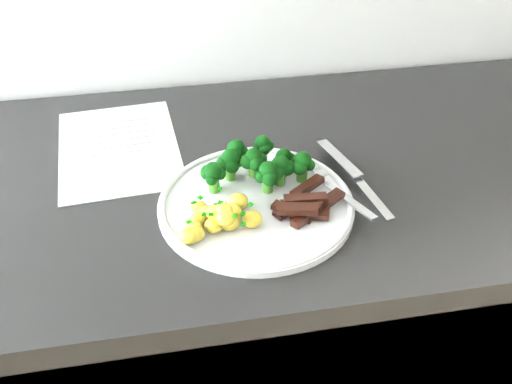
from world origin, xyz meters
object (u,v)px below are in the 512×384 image
(counter, at_px, (303,344))
(beef_strips, at_px, (305,205))
(recipe_paper, at_px, (119,148))
(knife, at_px, (362,187))
(broccoli, at_px, (259,163))
(potatoes, at_px, (217,219))
(plate, at_px, (256,203))
(fork, at_px, (339,190))

(counter, distance_m, beef_strips, 0.50)
(recipe_paper, relative_size, knife, 1.35)
(broccoli, relative_size, potatoes, 1.48)
(recipe_paper, xyz_separation_m, plate, (0.20, -0.20, 0.01))
(fork, bearing_deg, broccoli, 153.25)
(counter, relative_size, fork, 14.35)
(counter, relative_size, plate, 8.43)
(recipe_paper, relative_size, potatoes, 2.49)
(counter, distance_m, fork, 0.49)
(beef_strips, bearing_deg, counter, 67.49)
(counter, xyz_separation_m, potatoes, (-0.18, -0.13, 0.49))
(counter, xyz_separation_m, plate, (-0.12, -0.09, 0.47))
(knife, bearing_deg, plate, -176.35)
(potatoes, xyz_separation_m, beef_strips, (0.13, 0.01, -0.00))
(broccoli, xyz_separation_m, knife, (0.15, -0.04, -0.04))
(recipe_paper, height_order, potatoes, potatoes)
(broccoli, height_order, potatoes, broccoli)
(fork, bearing_deg, recipe_paper, 148.28)
(plate, height_order, beef_strips, beef_strips)
(recipe_paper, height_order, beef_strips, beef_strips)
(beef_strips, relative_size, fork, 0.66)
(beef_strips, bearing_deg, recipe_paper, 139.09)
(beef_strips, distance_m, knife, 0.11)
(potatoes, bearing_deg, recipe_paper, 119.84)
(plate, distance_m, broccoli, 0.07)
(recipe_paper, height_order, broccoli, broccoli)
(counter, bearing_deg, broccoli, -159.80)
(beef_strips, height_order, knife, beef_strips)
(potatoes, height_order, knife, potatoes)
(broccoli, xyz_separation_m, fork, (0.11, -0.06, -0.02))
(counter, height_order, plate, plate)
(broccoli, height_order, knife, broccoli)
(plate, bearing_deg, potatoes, -145.15)
(plate, height_order, potatoes, potatoes)
(plate, height_order, broccoli, broccoli)
(broccoli, bearing_deg, beef_strips, -59.26)
(plate, bearing_deg, broccoli, 74.43)
(counter, relative_size, knife, 11.34)
(fork, distance_m, knife, 0.05)
(recipe_paper, relative_size, beef_strips, 2.60)
(knife, bearing_deg, potatoes, -166.70)
(counter, xyz_separation_m, beef_strips, (-0.05, -0.12, 0.49))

